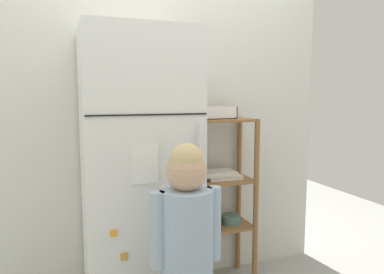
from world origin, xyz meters
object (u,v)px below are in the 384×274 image
pantry_shelf_unit (221,191)px  fruit_bin (219,114)px  child_standing (186,232)px  refrigerator (139,174)px

pantry_shelf_unit → fruit_bin: size_ratio=4.96×
pantry_shelf_unit → fruit_bin: fruit_bin is taller
child_standing → pantry_shelf_unit: size_ratio=0.95×
refrigerator → pantry_shelf_unit: refrigerator is taller
refrigerator → fruit_bin: (0.59, 0.15, 0.35)m
child_standing → pantry_shelf_unit: (0.48, 0.66, -0.01)m
child_standing → pantry_shelf_unit: bearing=54.1°
refrigerator → pantry_shelf_unit: (0.60, 0.14, -0.19)m
pantry_shelf_unit → refrigerator: bearing=-166.8°
refrigerator → pantry_shelf_unit: bearing=13.2°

